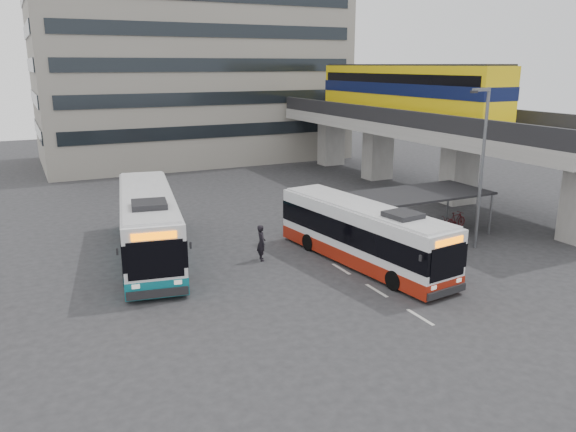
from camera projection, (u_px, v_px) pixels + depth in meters
name	position (u px, v px, depth m)	size (l,w,h in m)	color
ground	(295.00, 277.00, 26.27)	(120.00, 120.00, 0.00)	#28282B
viaduct	(414.00, 110.00, 43.49)	(8.00, 32.00, 9.68)	gray
bike_shelter	(404.00, 213.00, 32.08)	(10.00, 4.00, 2.54)	#595B60
office_block	(189.00, 35.00, 56.80)	(30.00, 15.00, 25.00)	gray
road_markings	(377.00, 291.00, 24.72)	(0.15, 7.60, 0.01)	beige
bus_main	(362.00, 234.00, 27.78)	(3.70, 11.14, 3.23)	white
bus_teal	(148.00, 225.00, 28.74)	(4.68, 12.55, 3.63)	white
pedestrian	(261.00, 243.00, 28.35)	(0.68, 0.44, 1.86)	black
lamp_post	(481.00, 159.00, 29.25)	(1.49, 0.43, 8.53)	#595B60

